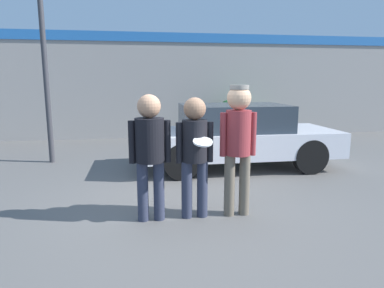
{
  "coord_description": "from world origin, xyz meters",
  "views": [
    {
      "loc": [
        -0.63,
        -4.76,
        1.9
      ],
      "look_at": [
        0.15,
        -0.02,
        1.01
      ],
      "focal_mm": 32.0,
      "sensor_mm": 36.0,
      "label": 1
    }
  ],
  "objects_px": {
    "person_left": "(150,146)",
    "parked_car_near": "(236,135)",
    "shrub": "(234,119)",
    "street_lamp": "(51,23)",
    "person_middle_with_frisbee": "(195,147)",
    "person_right": "(238,137)"
  },
  "relations": [
    {
      "from": "person_right",
      "to": "shrub",
      "type": "height_order",
      "value": "person_right"
    },
    {
      "from": "parked_car_near",
      "to": "person_left",
      "type": "bearing_deg",
      "value": -126.72
    },
    {
      "from": "person_right",
      "to": "street_lamp",
      "type": "relative_size",
      "value": 0.36
    },
    {
      "from": "person_left",
      "to": "street_lamp",
      "type": "relative_size",
      "value": 0.34
    },
    {
      "from": "person_middle_with_frisbee",
      "to": "person_right",
      "type": "relative_size",
      "value": 0.91
    },
    {
      "from": "person_left",
      "to": "parked_car_near",
      "type": "bearing_deg",
      "value": 53.28
    },
    {
      "from": "person_left",
      "to": "street_lamp",
      "type": "height_order",
      "value": "street_lamp"
    },
    {
      "from": "parked_car_near",
      "to": "person_middle_with_frisbee",
      "type": "bearing_deg",
      "value": -117.43
    },
    {
      "from": "person_left",
      "to": "person_middle_with_frisbee",
      "type": "bearing_deg",
      "value": 0.68
    },
    {
      "from": "street_lamp",
      "to": "person_left",
      "type": "bearing_deg",
      "value": -62.78
    },
    {
      "from": "person_middle_with_frisbee",
      "to": "shrub",
      "type": "relative_size",
      "value": 1.25
    },
    {
      "from": "shrub",
      "to": "person_left",
      "type": "bearing_deg",
      "value": -115.67
    },
    {
      "from": "person_left",
      "to": "person_middle_with_frisbee",
      "type": "relative_size",
      "value": 1.03
    },
    {
      "from": "shrub",
      "to": "street_lamp",
      "type": "bearing_deg",
      "value": -154.0
    },
    {
      "from": "person_middle_with_frisbee",
      "to": "person_right",
      "type": "distance_m",
      "value": 0.62
    },
    {
      "from": "parked_car_near",
      "to": "street_lamp",
      "type": "xyz_separation_m",
      "value": [
        -3.95,
        1.15,
        2.44
      ]
    },
    {
      "from": "person_left",
      "to": "person_right",
      "type": "xyz_separation_m",
      "value": [
        1.22,
        -0.01,
        0.09
      ]
    },
    {
      "from": "parked_car_near",
      "to": "shrub",
      "type": "distance_m",
      "value": 3.71
    },
    {
      "from": "person_right",
      "to": "street_lamp",
      "type": "distance_m",
      "value": 5.37
    },
    {
      "from": "person_middle_with_frisbee",
      "to": "parked_car_near",
      "type": "distance_m",
      "value": 3.01
    },
    {
      "from": "person_left",
      "to": "person_right",
      "type": "bearing_deg",
      "value": -0.3
    },
    {
      "from": "person_left",
      "to": "shrub",
      "type": "xyz_separation_m",
      "value": [
        3.0,
        6.24,
        -0.37
      ]
    }
  ]
}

